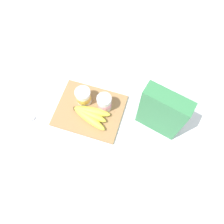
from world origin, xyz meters
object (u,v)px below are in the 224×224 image
object	(u,v)px
yogurt_cup_front	(83,96)
yogurt_cup_back	(104,103)
spoon	(37,116)
cutting_board	(90,110)
banana_bunch	(91,115)
cereal_box	(162,113)

from	to	relation	value
yogurt_cup_front	yogurt_cup_back	size ratio (longest dim) A/B	0.94
yogurt_cup_back	spoon	world-z (taller)	yogurt_cup_back
cutting_board	banana_bunch	bearing A→B (deg)	-60.28
cutting_board	cereal_box	size ratio (longest dim) A/B	1.14
yogurt_cup_front	banana_bunch	xyz separation A→B (m)	(0.06, -0.07, -0.02)
cereal_box	spoon	distance (m)	0.58
cutting_board	yogurt_cup_back	world-z (taller)	yogurt_cup_back
banana_bunch	yogurt_cup_front	bearing A→B (deg)	129.96
cutting_board	cereal_box	xyz separation A→B (m)	(0.32, 0.03, 0.13)
banana_bunch	spoon	size ratio (longest dim) A/B	1.60
cutting_board	spoon	bearing A→B (deg)	-156.69
banana_bunch	spoon	distance (m)	0.26
yogurt_cup_front	spoon	bearing A→B (deg)	-144.06
cutting_board	yogurt_cup_back	xyz separation A→B (m)	(0.06, 0.04, 0.05)
spoon	yogurt_cup_front	bearing A→B (deg)	35.94
cutting_board	spoon	xyz separation A→B (m)	(-0.23, -0.10, -0.00)
yogurt_cup_front	spoon	size ratio (longest dim) A/B	0.75
yogurt_cup_front	banana_bunch	distance (m)	0.09
yogurt_cup_front	banana_bunch	size ratio (longest dim) A/B	0.47
banana_bunch	yogurt_cup_back	bearing A→B (deg)	53.99
cutting_board	banana_bunch	size ratio (longest dim) A/B	1.71
cutting_board	yogurt_cup_front	size ratio (longest dim) A/B	3.63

